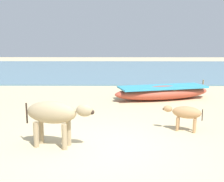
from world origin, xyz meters
The scene contains 5 objects.
ground centered at (0.00, 0.00, 0.00)m, with size 80.00×80.00×0.00m, color #CCB789.
sea_water centered at (0.00, 18.82, 0.04)m, with size 60.00×20.00×0.08m, color slate.
fishing_boat_4 centered at (2.20, 5.27, 0.31)m, with size 4.33×2.23×0.77m.
cow_adult_dun centered at (-1.17, 0.00, 0.76)m, with size 1.61×0.68×1.06m.
calf_far_tan centered at (2.07, 1.14, 0.49)m, with size 1.02×0.58×0.68m.
Camera 1 is at (0.20, -5.79, 2.32)m, focal length 42.83 mm.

